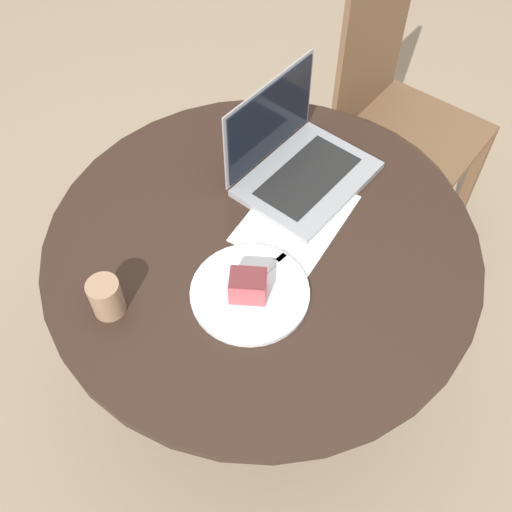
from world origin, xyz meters
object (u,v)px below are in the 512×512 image
(chair, at_px, (395,117))
(plate, at_px, (250,293))
(coffee_glass, at_px, (106,297))
(laptop, at_px, (298,163))

(chair, height_order, plate, chair)
(coffee_glass, bearing_deg, laptop, 165.10)
(coffee_glass, xyz_separation_m, laptop, (-0.55, 0.15, -0.00))
(chair, distance_m, plate, 0.99)
(plate, height_order, laptop, laptop)
(plate, distance_m, coffee_glass, 0.30)
(coffee_glass, distance_m, laptop, 0.57)
(chair, relative_size, laptop, 2.62)
(coffee_glass, bearing_deg, chair, 170.07)
(plate, bearing_deg, laptop, -166.53)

